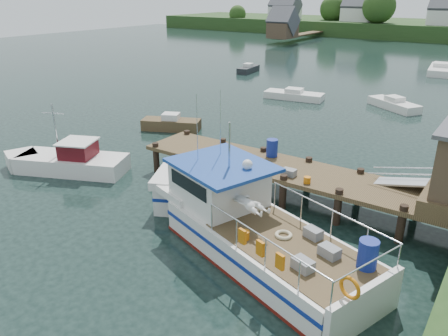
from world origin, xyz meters
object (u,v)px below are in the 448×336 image
Objects in this scene: moored_d at (441,69)px; lobster_boat at (242,221)px; moored_rowboat at (171,124)px; work_boat at (67,161)px; dock at (403,175)px; moored_e at (248,69)px; moored_b at (394,104)px; moored_a at (294,95)px.

lobster_boat is at bearing -65.46° from moored_d.
work_boat is at bearing -82.69° from moored_rowboat.
dock reaches higher than moored_d.
moored_e is (-7.96, 31.26, -0.19)m from work_boat.
moored_e is (-18.71, -12.28, -0.06)m from moored_d.
dock is at bearing -77.18° from moored_b.
work_boat is 22.17m from moored_a.
lobster_boat is at bearing -75.47° from moored_e.
work_boat is at bearing -92.49° from moored_e.
lobster_boat is 11.62m from work_boat.
moored_e is (-18.70, 7.73, 0.01)m from moored_b.
lobster_boat reaches higher than moored_a.
moored_e is (-23.94, 27.27, -1.86)m from dock.
work_boat is (-15.98, -3.99, -1.66)m from dock.
dock is at bearing -65.50° from moored_e.
moored_rowboat is 0.78× the size of moored_a.
moored_d is 22.38m from moored_e.
moored_a is 23.04m from moored_d.
dock is at bearing -9.57° from work_boat.
lobster_boat is 2.12× the size of moored_a.
work_boat is 1.73× the size of moored_e.
dock is at bearing -59.00° from moored_d.
moored_a is at bearing 82.82° from moored_rowboat.
dock is at bearing -11.44° from moored_rowboat.
lobster_boat is 44.43m from moored_d.
moored_d is (10.75, 43.54, -0.13)m from work_boat.
lobster_boat reaches higher than moored_rowboat.
dock is 39.94m from moored_d.
moored_a is at bearing -171.76° from moored_b.
moored_rowboat reaches higher than moored_a.
lobster_boat reaches higher than moored_e.
moored_d reaches higher than moored_e.
lobster_boat is at bearing -34.06° from moored_rowboat.
moored_rowboat is at bearing 159.70° from lobster_boat.
work_boat is at bearing -165.53° from lobster_boat.
moored_b reaches higher than moored_a.
moored_d reaches higher than moored_rowboat.
moored_a is 8.37m from moored_b.
dock is 20.32m from moored_b.
moored_d is (8.25, 21.52, 0.09)m from moored_a.
moored_e is at bearing 149.54° from moored_a.
lobster_boat is 15.38m from moored_rowboat.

